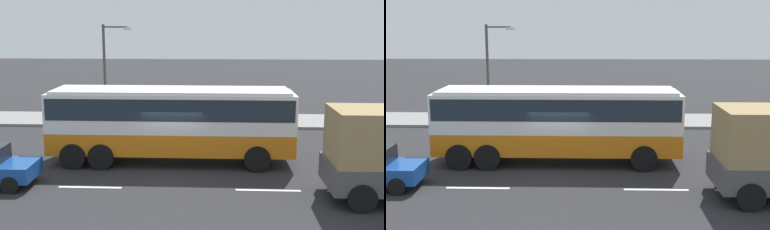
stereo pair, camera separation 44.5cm
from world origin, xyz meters
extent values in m
plane|color=#28282B|center=(0.00, 0.00, 0.00)|extent=(120.00, 120.00, 0.00)
cube|color=gray|center=(0.00, 9.31, 0.07)|extent=(80.00, 4.00, 0.15)
cube|color=white|center=(-2.92, -2.99, 0.00)|extent=(2.40, 0.16, 0.01)
cube|color=white|center=(3.76, -2.99, 0.00)|extent=(2.40, 0.16, 0.01)
cube|color=white|center=(7.13, -2.99, 0.00)|extent=(2.40, 0.16, 0.01)
cube|color=orange|center=(-0.14, 0.46, 1.03)|extent=(10.55, 2.51, 0.95)
cube|color=white|center=(-0.14, 0.46, 2.33)|extent=(10.55, 2.51, 1.66)
cube|color=#1E2833|center=(-0.14, 0.46, 2.56)|extent=(10.34, 2.54, 0.91)
cube|color=#1E2833|center=(5.08, 0.46, 2.42)|extent=(0.12, 2.31, 1.33)
cube|color=white|center=(-0.14, 0.46, 3.22)|extent=(10.12, 2.36, 0.12)
cylinder|color=black|center=(3.53, 1.66, 0.55)|extent=(1.10, 0.30, 1.10)
cylinder|color=black|center=(3.53, -0.75, 0.55)|extent=(1.10, 0.30, 1.10)
cylinder|color=black|center=(-3.01, 1.66, 0.55)|extent=(1.10, 0.30, 1.10)
cylinder|color=black|center=(-3.01, -0.75, 0.55)|extent=(1.10, 0.30, 1.10)
cylinder|color=black|center=(-4.21, 1.66, 0.55)|extent=(1.10, 0.30, 1.10)
cylinder|color=black|center=(-4.21, -0.75, 0.55)|extent=(1.10, 0.30, 1.10)
cylinder|color=black|center=(6.57, -2.53, 0.48)|extent=(0.96, 0.28, 0.96)
cylinder|color=black|center=(6.58, -4.93, 0.48)|extent=(0.96, 0.28, 0.96)
cylinder|color=black|center=(-5.69, -2.09, 0.32)|extent=(0.64, 0.21, 0.64)
cylinder|color=black|center=(-5.65, -3.79, 0.32)|extent=(0.64, 0.21, 0.64)
cylinder|color=brown|center=(6.08, 8.56, 0.54)|extent=(0.14, 0.14, 0.79)
cylinder|color=brown|center=(6.09, 8.40, 0.54)|extent=(0.14, 0.14, 0.79)
cylinder|color=#338C4C|center=(6.09, 8.48, 1.23)|extent=(0.32, 0.32, 0.59)
sphere|color=brown|center=(6.09, 8.48, 1.63)|extent=(0.21, 0.21, 0.21)
cylinder|color=#47474C|center=(-4.77, 7.94, 3.07)|extent=(0.16, 0.16, 5.84)
cylinder|color=#47474C|center=(-4.06, 7.94, 5.84)|extent=(1.43, 0.10, 0.10)
cube|color=silver|center=(-3.34, 7.94, 5.74)|extent=(0.50, 0.24, 0.16)
camera|label=1|loc=(1.77, -19.92, 6.14)|focal=44.68mm
camera|label=2|loc=(1.32, -19.94, 6.14)|focal=44.68mm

